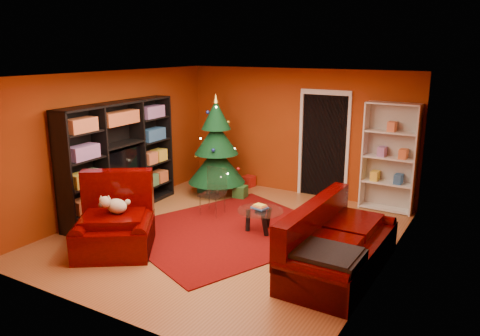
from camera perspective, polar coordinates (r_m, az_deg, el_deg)
The scene contains 18 objects.
floor at distance 7.83m, azimuth -1.50°, elevation -8.28°, with size 5.00×5.50×0.05m, color #98562C.
ceiling at distance 7.23m, azimuth -1.64°, elevation 11.48°, with size 5.00×5.50×0.05m, color silver.
wall_back at distance 9.83m, azimuth 7.04°, elevation 4.40°, with size 5.00×0.05×2.60m, color #97350D.
wall_left at distance 8.98m, azimuth -15.39°, elevation 3.03°, with size 0.05×5.50×2.60m, color #97350D.
wall_right at distance 6.49m, azimuth 17.74°, elevation -1.44°, with size 0.05×5.50×2.60m, color #97350D.
doorway at distance 9.62m, azimuth 10.16°, elevation 2.54°, with size 1.06×0.60×2.16m, color black, non-canonical shape.
rug at distance 7.96m, azimuth -1.48°, elevation -7.61°, with size 2.72×3.17×0.02m, color #660907.
media_unit at distance 8.82m, azimuth -14.42°, elevation 1.10°, with size 0.41×2.69×2.06m, color black, non-canonical shape.
christmas_tree at distance 9.68m, azimuth -2.90°, elevation 2.70°, with size 1.19×1.19×2.12m, color #0A3418, non-canonical shape.
gift_box_teal at distance 10.00m, azimuth -4.14°, elevation -2.21°, with size 0.28×0.28×0.28m, color #188377.
gift_box_green at distance 9.61m, azimuth 0.03°, elevation -2.93°, with size 0.25×0.25×0.25m, color #225A23.
gift_box_red at distance 10.40m, azimuth 1.07°, elevation -1.62°, with size 0.24×0.24×0.24m, color #A5160F.
white_bookshelf at distance 9.11m, azimuth 17.76°, elevation 1.19°, with size 0.97×0.35×2.09m, color white, non-canonical shape.
armchair at distance 7.30m, azimuth -15.13°, elevation -6.34°, with size 1.20×1.20×0.94m, color #3A0000, non-canonical shape.
dog at distance 7.26m, azimuth -14.79°, elevation -4.51°, with size 0.40×0.30×0.31m, color beige, non-canonical shape.
sofa at distance 6.57m, azimuth 12.20°, elevation -8.46°, with size 2.22×1.00×0.96m, color #3A0000, non-canonical shape.
coffee_table at distance 7.85m, azimuth 2.49°, elevation -6.44°, with size 0.77×0.77×0.48m, color gray, non-canonical shape.
acrylic_chair at distance 8.57m, azimuth -3.39°, elevation -3.27°, with size 0.40×0.44×0.79m, color #66605B, non-canonical shape.
Camera 1 is at (3.82, -6.12, 3.00)m, focal length 35.00 mm.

